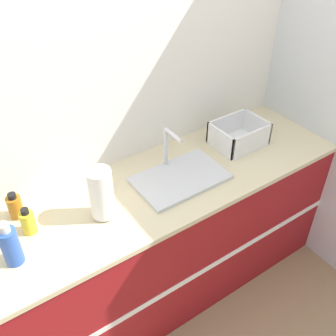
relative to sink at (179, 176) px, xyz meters
name	(u,v)px	position (x,y,z in m)	size (l,w,h in m)	color
ground_plane	(186,323)	(-0.14, -0.30, -0.95)	(12.00, 12.00, 0.00)	#937A56
wall_back	(121,102)	(-0.14, 0.37, 0.35)	(4.70, 0.06, 2.60)	silver
wall_right	(312,73)	(1.04, 0.02, 0.35)	(0.06, 2.64, 2.60)	silver
counter_cabinet	(158,243)	(-0.14, 0.02, -0.49)	(2.33, 0.66, 0.93)	maroon
sink	(179,176)	(0.00, 0.00, 0.00)	(0.51, 0.32, 0.27)	silver
paper_towel_roll	(101,194)	(-0.48, -0.02, 0.12)	(0.12, 0.12, 0.28)	#4C4C51
dish_rack	(238,136)	(0.51, 0.07, 0.04)	(0.32, 0.24, 0.15)	white
bottle_blue	(10,245)	(-0.94, -0.05, 0.08)	(0.08, 0.08, 0.23)	#2D56B7
bottle_amber	(15,206)	(-0.84, 0.22, 0.04)	(0.07, 0.07, 0.15)	#B26B19
bottle_yellow	(28,222)	(-0.83, 0.08, 0.04)	(0.07, 0.07, 0.14)	yellow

